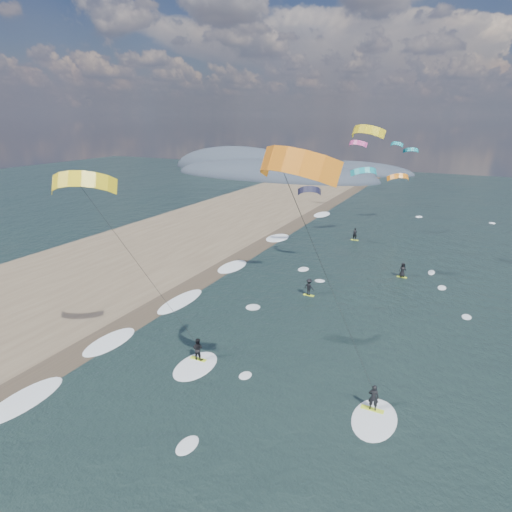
% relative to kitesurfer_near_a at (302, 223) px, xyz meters
% --- Properties ---
extents(ground, '(260.00, 260.00, 0.00)m').
position_rel_kitesurfer_near_a_xyz_m(ground, '(-6.35, -2.07, -12.61)').
color(ground, black).
rests_on(ground, ground).
extents(sand_strip, '(26.00, 240.00, 0.00)m').
position_rel_kitesurfer_near_a_xyz_m(sand_strip, '(-30.35, 7.93, -12.61)').
color(sand_strip, brown).
rests_on(sand_strip, ground).
extents(wet_sand_strip, '(3.00, 240.00, 0.00)m').
position_rel_kitesurfer_near_a_xyz_m(wet_sand_strip, '(-18.35, 7.93, -12.60)').
color(wet_sand_strip, '#382D23').
rests_on(wet_sand_strip, ground).
extents(coastal_hills, '(80.00, 41.00, 15.00)m').
position_rel_kitesurfer_near_a_xyz_m(coastal_hills, '(-51.19, 105.79, -12.61)').
color(coastal_hills, '#3D4756').
rests_on(coastal_hills, ground).
extents(kitesurfer_near_a, '(7.91, 9.00, 16.50)m').
position_rel_kitesurfer_near_a_xyz_m(kitesurfer_near_a, '(0.00, 0.00, 0.00)').
color(kitesurfer_near_a, '#D2F22A').
rests_on(kitesurfer_near_a, ground).
extents(kitesurfer_near_b, '(7.14, 8.91, 14.90)m').
position_rel_kitesurfer_near_a_xyz_m(kitesurfer_near_b, '(-12.02, 0.63, -2.86)').
color(kitesurfer_near_b, '#D2F22A').
rests_on(kitesurfer_near_b, ground).
extents(far_kitesurfers, '(9.64, 22.69, 1.80)m').
position_rel_kitesurfer_near_a_xyz_m(far_kitesurfers, '(-4.38, 27.02, -11.72)').
color(far_kitesurfers, '#D2F22A').
rests_on(far_kitesurfers, ground).
extents(bg_kite_field, '(13.10, 67.06, 9.49)m').
position_rel_kitesurfer_near_a_xyz_m(bg_kite_field, '(-7.17, 49.60, -1.37)').
color(bg_kite_field, '#D83F8C').
rests_on(bg_kite_field, ground).
extents(shoreline_surf, '(2.40, 79.40, 0.11)m').
position_rel_kitesurfer_near_a_xyz_m(shoreline_surf, '(-17.15, 12.68, -12.61)').
color(shoreline_surf, white).
rests_on(shoreline_surf, ground).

